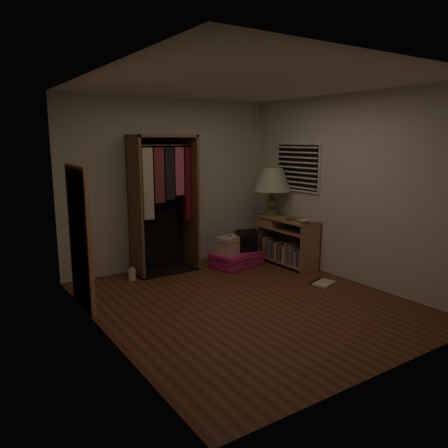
{
  "coord_description": "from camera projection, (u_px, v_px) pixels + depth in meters",
  "views": [
    {
      "loc": [
        -3.06,
        -4.12,
        1.98
      ],
      "look_at": [
        0.3,
        0.95,
        0.8
      ],
      "focal_mm": 35.0,
      "sensor_mm": 36.0,
      "label": 1
    }
  ],
  "objects": [
    {
      "name": "ground",
      "position": [
        246.0,
        302.0,
        5.41
      ],
      "size": [
        4.0,
        4.0,
        0.0
      ],
      "primitive_type": "plane",
      "color": "#512A17",
      "rests_on": "ground"
    },
    {
      "name": "room_walls",
      "position": [
        250.0,
        180.0,
        5.2
      ],
      "size": [
        3.52,
        4.02,
        2.6
      ],
      "color": "beige",
      "rests_on": "ground"
    },
    {
      "name": "console_bookshelf",
      "position": [
        285.0,
        240.0,
        7.02
      ],
      "size": [
        0.42,
        1.12,
        0.75
      ],
      "color": "#996C4A",
      "rests_on": "ground"
    },
    {
      "name": "open_wardrobe",
      "position": [
        165.0,
        191.0,
        6.51
      ],
      "size": [
        1.03,
        0.5,
        2.05
      ],
      "color": "brown",
      "rests_on": "ground"
    },
    {
      "name": "floor_mirror",
      "position": [
        80.0,
        237.0,
        5.14
      ],
      "size": [
        0.06,
        0.8,
        1.7
      ],
      "color": "tan",
      "rests_on": "ground"
    },
    {
      "name": "pink_suitcase",
      "position": [
        236.0,
        259.0,
        6.91
      ],
      "size": [
        0.83,
        0.66,
        0.23
      ],
      "rotation": [
        0.0,
        0.0,
        0.17
      ],
      "color": "#CD1974",
      "rests_on": "ground"
    },
    {
      "name": "train_case",
      "position": [
        230.0,
        245.0,
        6.84
      ],
      "size": [
        0.45,
        0.37,
        0.28
      ],
      "rotation": [
        0.0,
        0.0,
        0.3
      ],
      "color": "#BEA991",
      "rests_on": "pink_suitcase"
    },
    {
      "name": "black_bag",
      "position": [
        246.0,
        240.0,
        6.96
      ],
      "size": [
        0.37,
        0.3,
        0.35
      ],
      "rotation": [
        0.0,
        0.0,
        -0.29
      ],
      "color": "black",
      "rests_on": "pink_suitcase"
    },
    {
      "name": "table_lamp",
      "position": [
        273.0,
        181.0,
        7.12
      ],
      "size": [
        0.8,
        0.8,
        0.78
      ],
      "rotation": [
        0.0,
        0.0,
        -0.34
      ],
      "color": "#47582A",
      "rests_on": "console_bookshelf"
    },
    {
      "name": "brass_tray",
      "position": [
        294.0,
        219.0,
        6.79
      ],
      "size": [
        0.3,
        0.3,
        0.02
      ],
      "rotation": [
        0.0,
        0.0,
        0.07
      ],
      "color": "#A4783F",
      "rests_on": "console_bookshelf"
    },
    {
      "name": "ceramic_bowl",
      "position": [
        304.0,
        221.0,
        6.54
      ],
      "size": [
        0.23,
        0.23,
        0.05
      ],
      "primitive_type": "imported",
      "rotation": [
        0.0,
        0.0,
        -0.22
      ],
      "color": "#A0C0A1",
      "rests_on": "console_bookshelf"
    },
    {
      "name": "white_jug",
      "position": [
        132.0,
        275.0,
        6.24
      ],
      "size": [
        0.13,
        0.13,
        0.19
      ],
      "rotation": [
        0.0,
        0.0,
        -0.25
      ],
      "color": "silver",
      "rests_on": "ground"
    },
    {
      "name": "floor_book",
      "position": [
        322.0,
        283.0,
        6.09
      ],
      "size": [
        0.38,
        0.34,
        0.03
      ],
      "rotation": [
        0.0,
        0.0,
        0.29
      ],
      "color": "beige",
      "rests_on": "ground"
    }
  ]
}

